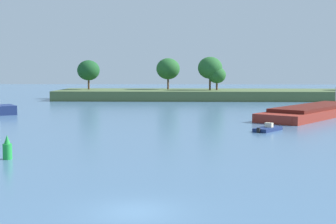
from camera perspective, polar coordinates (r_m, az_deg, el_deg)
ground_plane at (r=24.49m, az=-3.84°, el=-11.52°), size 400.00×400.00×0.00m
treeline_island at (r=113.79m, az=6.80°, el=2.58°), size 78.11×17.78×9.98m
cargo_barge at (r=77.55m, az=17.45°, el=0.33°), size 22.89×27.69×5.77m
fishing_skiff at (r=56.39m, az=11.52°, el=-1.93°), size 3.79×4.28×0.90m
channel_buoy_green at (r=39.94m, az=-18.19°, el=-4.10°), size 0.70×0.70×1.90m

